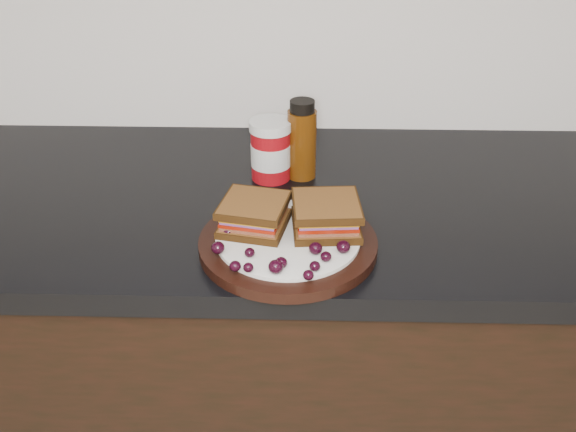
% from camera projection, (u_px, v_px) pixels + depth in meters
% --- Properties ---
extents(base_cabinets, '(3.96, 0.58, 0.86)m').
position_uv_depth(base_cabinets, '(168.00, 379.00, 1.41)').
color(base_cabinets, black).
rests_on(base_cabinets, ground_plane).
extents(countertop, '(3.98, 0.60, 0.04)m').
position_uv_depth(countertop, '(145.00, 202.00, 1.18)').
color(countertop, black).
rests_on(countertop, base_cabinets).
extents(plate, '(0.28, 0.28, 0.02)m').
position_uv_depth(plate, '(288.00, 244.00, 1.01)').
color(plate, black).
rests_on(plate, countertop).
extents(sandwich_left, '(0.12, 0.12, 0.05)m').
position_uv_depth(sandwich_left, '(254.00, 214.00, 1.01)').
color(sandwich_left, brown).
rests_on(sandwich_left, plate).
extents(sandwich_right, '(0.11, 0.11, 0.05)m').
position_uv_depth(sandwich_right, '(326.00, 215.00, 1.01)').
color(sandwich_right, brown).
rests_on(sandwich_right, plate).
extents(grape_0, '(0.02, 0.02, 0.02)m').
position_uv_depth(grape_0, '(218.00, 248.00, 0.95)').
color(grape_0, black).
rests_on(grape_0, plate).
extents(grape_1, '(0.02, 0.02, 0.01)m').
position_uv_depth(grape_1, '(250.00, 253.00, 0.95)').
color(grape_1, black).
rests_on(grape_1, plate).
extents(grape_2, '(0.02, 0.02, 0.02)m').
position_uv_depth(grape_2, '(235.00, 266.00, 0.92)').
color(grape_2, black).
rests_on(grape_2, plate).
extents(grape_3, '(0.02, 0.02, 0.01)m').
position_uv_depth(grape_3, '(248.00, 267.00, 0.91)').
color(grape_3, black).
rests_on(grape_3, plate).
extents(grape_4, '(0.02, 0.02, 0.02)m').
position_uv_depth(grape_4, '(276.00, 267.00, 0.91)').
color(grape_4, black).
rests_on(grape_4, plate).
extents(grape_5, '(0.02, 0.02, 0.02)m').
position_uv_depth(grape_5, '(281.00, 263.00, 0.92)').
color(grape_5, black).
rests_on(grape_5, plate).
extents(grape_6, '(0.02, 0.02, 0.01)m').
position_uv_depth(grape_6, '(308.00, 275.00, 0.90)').
color(grape_6, black).
rests_on(grape_6, plate).
extents(grape_7, '(0.02, 0.02, 0.01)m').
position_uv_depth(grape_7, '(315.00, 266.00, 0.92)').
color(grape_7, black).
rests_on(grape_7, plate).
extents(grape_8, '(0.02, 0.02, 0.02)m').
position_uv_depth(grape_8, '(326.00, 257.00, 0.94)').
color(grape_8, black).
rests_on(grape_8, plate).
extents(grape_9, '(0.02, 0.02, 0.02)m').
position_uv_depth(grape_9, '(316.00, 248.00, 0.95)').
color(grape_9, black).
rests_on(grape_9, plate).
extents(grape_10, '(0.02, 0.02, 0.02)m').
position_uv_depth(grape_10, '(343.00, 247.00, 0.96)').
color(grape_10, black).
rests_on(grape_10, plate).
extents(grape_11, '(0.02, 0.02, 0.02)m').
position_uv_depth(grape_11, '(341.00, 237.00, 0.98)').
color(grape_11, black).
rests_on(grape_11, plate).
extents(grape_12, '(0.02, 0.02, 0.02)m').
position_uv_depth(grape_12, '(339.00, 230.00, 1.00)').
color(grape_12, black).
rests_on(grape_12, plate).
extents(grape_13, '(0.02, 0.02, 0.02)m').
position_uv_depth(grape_13, '(336.00, 224.00, 1.01)').
color(grape_13, black).
rests_on(grape_13, plate).
extents(grape_14, '(0.02, 0.02, 0.02)m').
position_uv_depth(grape_14, '(321.00, 213.00, 1.04)').
color(grape_14, black).
rests_on(grape_14, plate).
extents(grape_15, '(0.02, 0.02, 0.02)m').
position_uv_depth(grape_15, '(266.00, 216.00, 1.03)').
color(grape_15, black).
rests_on(grape_15, plate).
extents(grape_16, '(0.02, 0.02, 0.02)m').
position_uv_depth(grape_16, '(247.00, 220.00, 1.02)').
color(grape_16, black).
rests_on(grape_16, plate).
extents(grape_17, '(0.02, 0.02, 0.02)m').
position_uv_depth(grape_17, '(242.00, 221.00, 1.02)').
color(grape_17, black).
rests_on(grape_17, plate).
extents(grape_18, '(0.02, 0.02, 0.02)m').
position_uv_depth(grape_18, '(235.00, 228.00, 1.00)').
color(grape_18, black).
rests_on(grape_18, plate).
extents(grape_19, '(0.02, 0.02, 0.02)m').
position_uv_depth(grape_19, '(229.00, 232.00, 0.99)').
color(grape_19, black).
rests_on(grape_19, plate).
extents(grape_20, '(0.02, 0.02, 0.02)m').
position_uv_depth(grape_20, '(266.00, 223.00, 1.02)').
color(grape_20, black).
rests_on(grape_20, plate).
extents(grape_21, '(0.02, 0.02, 0.02)m').
position_uv_depth(grape_21, '(252.00, 228.00, 1.00)').
color(grape_21, black).
rests_on(grape_21, plate).
extents(grape_22, '(0.02, 0.02, 0.02)m').
position_uv_depth(grape_22, '(242.00, 231.00, 0.99)').
color(grape_22, black).
rests_on(grape_22, plate).
extents(condiment_jar, '(0.10, 0.10, 0.11)m').
position_uv_depth(condiment_jar, '(271.00, 150.00, 1.19)').
color(condiment_jar, maroon).
rests_on(condiment_jar, countertop).
extents(oil_bottle, '(0.06, 0.06, 0.15)m').
position_uv_depth(oil_bottle, '(302.00, 139.00, 1.18)').
color(oil_bottle, '#4C2507').
rests_on(oil_bottle, countertop).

